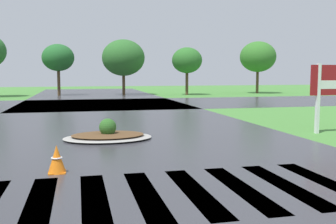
{
  "coord_description": "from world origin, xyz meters",
  "views": [
    {
      "loc": [
        -1.58,
        -2.69,
        2.15
      ],
      "look_at": [
        1.04,
        8.52,
        0.98
      ],
      "focal_mm": 41.28,
      "sensor_mm": 36.0,
      "label": 1
    }
  ],
  "objects": [
    {
      "name": "traffic_cone",
      "position": [
        -2.06,
        5.78,
        0.29
      ],
      "size": [
        0.39,
        0.39,
        0.61
      ],
      "color": "orange",
      "rests_on": "ground"
    },
    {
      "name": "crosswalk_stripes",
      "position": [
        -0.0,
        3.86,
        0.0
      ],
      "size": [
        6.75,
        3.03,
        0.01
      ],
      "color": "white",
      "rests_on": "ground"
    },
    {
      "name": "asphalt_cross_road",
      "position": [
        0.0,
        24.26,
        0.0
      ],
      "size": [
        90.0,
        10.19,
        0.01
      ],
      "primitive_type": "cube",
      "color": "#35353A",
      "rests_on": "ground"
    },
    {
      "name": "background_treeline",
      "position": [
        -0.38,
        34.5,
        3.66
      ],
      "size": [
        37.21,
        4.7,
        5.62
      ],
      "color": "#4C3823",
      "rests_on": "ground"
    },
    {
      "name": "median_island",
      "position": [
        -0.67,
        9.81,
        0.14
      ],
      "size": [
        2.86,
        2.02,
        0.68
      ],
      "color": "#9E9B93",
      "rests_on": "ground"
    },
    {
      "name": "asphalt_roadway",
      "position": [
        0.0,
        10.0,
        0.0
      ],
      "size": [
        11.32,
        80.0,
        0.01
      ],
      "primitive_type": "cube",
      "color": "#35353A",
      "rests_on": "ground"
    }
  ]
}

